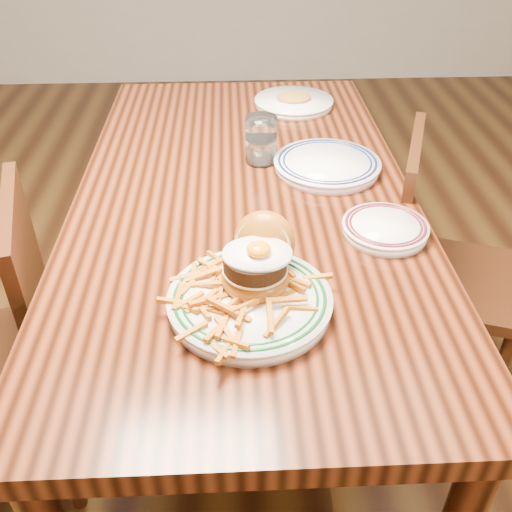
{
  "coord_description": "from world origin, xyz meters",
  "views": [
    {
      "loc": [
        -0.03,
        -1.27,
        1.47
      ],
      "look_at": [
        0.01,
        -0.43,
        0.85
      ],
      "focal_mm": 40.0,
      "sensor_mm": 36.0,
      "label": 1
    }
  ],
  "objects_px": {
    "table": "(245,219)",
    "chair_right": "(433,264)",
    "main_plate": "(252,286)",
    "side_plate": "(385,228)"
  },
  "relations": [
    {
      "from": "chair_right",
      "to": "side_plate",
      "type": "distance_m",
      "value": 0.49
    },
    {
      "from": "chair_right",
      "to": "side_plate",
      "type": "height_order",
      "value": "chair_right"
    },
    {
      "from": "table",
      "to": "chair_right",
      "type": "relative_size",
      "value": 1.92
    },
    {
      "from": "chair_right",
      "to": "side_plate",
      "type": "bearing_deg",
      "value": 66.79
    },
    {
      "from": "table",
      "to": "main_plate",
      "type": "relative_size",
      "value": 4.83
    },
    {
      "from": "chair_right",
      "to": "main_plate",
      "type": "relative_size",
      "value": 2.52
    },
    {
      "from": "table",
      "to": "main_plate",
      "type": "distance_m",
      "value": 0.46
    },
    {
      "from": "table",
      "to": "side_plate",
      "type": "height_order",
      "value": "side_plate"
    },
    {
      "from": "table",
      "to": "chair_right",
      "type": "distance_m",
      "value": 0.61
    },
    {
      "from": "table",
      "to": "chair_right",
      "type": "xyz_separation_m",
      "value": [
        0.56,
        0.06,
        -0.22
      ]
    }
  ]
}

